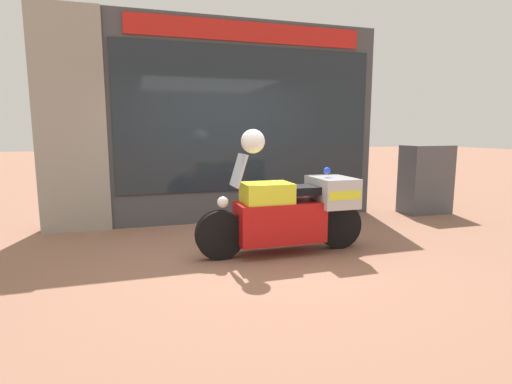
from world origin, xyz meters
The scene contains 6 objects.
ground_plane centered at (0.00, 0.00, 0.00)m, with size 60.00×60.00×0.00m, color #8E604C.
shop_building centered at (-0.44, 2.00, 1.72)m, with size 5.73×0.55×3.43m.
window_display centered at (0.44, 2.03, 0.46)m, with size 4.25×0.30×1.91m.
paramedic_motorcycle centered at (0.47, -0.19, 0.56)m, with size 2.25×0.71×1.30m.
utility_cabinet centered at (3.91, 1.44, 0.65)m, with size 0.90×0.53×1.30m, color #4C4C51.
white_helmet centered at (-0.05, -0.19, 1.45)m, with size 0.30×0.30×0.30m, color white.
Camera 1 is at (-1.45, -4.89, 1.57)m, focal length 28.00 mm.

